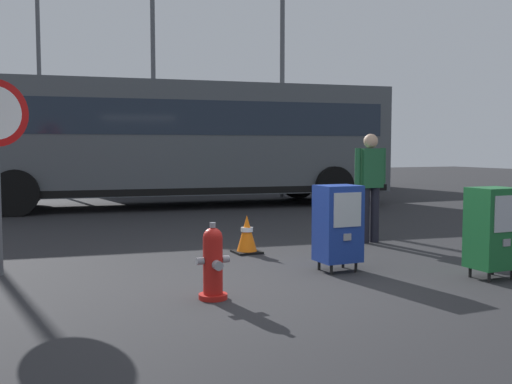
# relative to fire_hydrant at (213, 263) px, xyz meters

# --- Properties ---
(ground_plane) EXTENTS (60.00, 60.00, 0.00)m
(ground_plane) POSITION_rel_fire_hydrant_xyz_m (0.83, 0.31, -0.35)
(ground_plane) COLOR #262628
(fire_hydrant) EXTENTS (0.33, 0.32, 0.75)m
(fire_hydrant) POSITION_rel_fire_hydrant_xyz_m (0.00, 0.00, 0.00)
(fire_hydrant) COLOR red
(fire_hydrant) RESTS_ON ground_plane
(newspaper_box_primary) EXTENTS (0.48, 0.42, 1.02)m
(newspaper_box_primary) POSITION_rel_fire_hydrant_xyz_m (1.79, 0.62, 0.22)
(newspaper_box_primary) COLOR black
(newspaper_box_primary) RESTS_ON ground_plane
(newspaper_box_secondary) EXTENTS (0.48, 0.42, 1.02)m
(newspaper_box_secondary) POSITION_rel_fire_hydrant_xyz_m (3.15, -0.42, 0.22)
(newspaper_box_secondary) COLOR black
(newspaper_box_secondary) RESTS_ON ground_plane
(pedestrian) EXTENTS (0.55, 0.22, 1.67)m
(pedestrian) POSITION_rel_fire_hydrant_xyz_m (3.36, 2.23, 0.60)
(pedestrian) COLOR black
(pedestrian) RESTS_ON ground_plane
(traffic_cone) EXTENTS (0.36, 0.36, 0.53)m
(traffic_cone) POSITION_rel_fire_hydrant_xyz_m (1.28, 2.16, -0.09)
(traffic_cone) COLOR black
(traffic_cone) RESTS_ON ground_plane
(bus_near) EXTENTS (10.73, 3.83, 3.00)m
(bus_near) POSITION_rel_fire_hydrant_xyz_m (2.30, 8.94, 1.36)
(bus_near) COLOR #4C5156
(bus_near) RESTS_ON ground_plane
(bus_far) EXTENTS (10.56, 2.98, 3.00)m
(bus_far) POSITION_rel_fire_hydrant_xyz_m (6.03, 13.88, 1.36)
(bus_far) COLOR #4C5156
(bus_far) RESTS_ON ground_plane
(street_light_near_left) EXTENTS (0.32, 0.32, 6.58)m
(street_light_near_left) POSITION_rel_fire_hydrant_xyz_m (5.86, 10.26, 3.49)
(street_light_near_left) COLOR #4C4F54
(street_light_near_left) RESTS_ON ground_plane
(street_light_far_left) EXTENTS (0.32, 0.32, 7.99)m
(street_light_far_left) POSITION_rel_fire_hydrant_xyz_m (2.60, 12.46, 4.22)
(street_light_far_left) COLOR #4C4F54
(street_light_far_left) RESTS_ON ground_plane
(street_light_far_right) EXTENTS (0.32, 0.32, 7.54)m
(street_light_far_right) POSITION_rel_fire_hydrant_xyz_m (-0.43, 15.76, 3.99)
(street_light_far_right) COLOR #4C4F54
(street_light_far_right) RESTS_ON ground_plane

